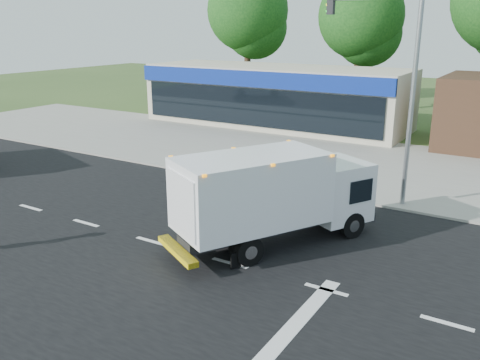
{
  "coord_description": "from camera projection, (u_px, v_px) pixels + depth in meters",
  "views": [
    {
      "loc": [
        7.27,
        -11.33,
        6.67
      ],
      "look_at": [
        -1.21,
        2.54,
        1.7
      ],
      "focal_mm": 38.0,
      "sensor_mm": 36.0,
      "label": 1
    }
  ],
  "objects": [
    {
      "name": "ems_box_truck",
      "position": [
        272.0,
        192.0,
        15.64
      ],
      "size": [
        5.08,
        6.96,
        3.01
      ],
      "rotation": [
        0.0,
        0.0,
        1.07
      ],
      "color": "black",
      "rests_on": "ground"
    },
    {
      "name": "traffic_signal_pole",
      "position": [
        396.0,
        75.0,
        18.41
      ],
      "size": [
        3.51,
        0.25,
        8.0
      ],
      "color": "gray",
      "rests_on": "ground"
    },
    {
      "name": "sidewalk",
      "position": [
        334.0,
        188.0,
        21.49
      ],
      "size": [
        60.0,
        2.4,
        0.12
      ],
      "primitive_type": "cube",
      "color": "gray",
      "rests_on": "ground"
    },
    {
      "name": "parking_apron",
      "position": [
        375.0,
        160.0,
        26.24
      ],
      "size": [
        60.0,
        9.0,
        0.02
      ],
      "primitive_type": "cube",
      "color": "gray",
      "rests_on": "ground"
    },
    {
      "name": "retail_strip_mall",
      "position": [
        275.0,
        96.0,
        34.98
      ],
      "size": [
        18.0,
        6.2,
        4.0
      ],
      "color": "#BEB79D",
      "rests_on": "ground"
    },
    {
      "name": "background_trees",
      "position": [
        432.0,
        15.0,
        36.07
      ],
      "size": [
        36.77,
        7.39,
        12.1
      ],
      "color": "#332114",
      "rests_on": "ground"
    },
    {
      "name": "ground",
      "position": [
        230.0,
        263.0,
        14.82
      ],
      "size": [
        120.0,
        120.0,
        0.0
      ],
      "primitive_type": "plane",
      "color": "#385123",
      "rests_on": "ground"
    },
    {
      "name": "lane_markings",
      "position": [
        246.0,
        295.0,
        13.04
      ],
      "size": [
        55.2,
        7.0,
        0.01
      ],
      "color": "silver",
      "rests_on": "road_asphalt"
    },
    {
      "name": "road_asphalt",
      "position": [
        230.0,
        263.0,
        14.82
      ],
      "size": [
        60.0,
        14.0,
        0.02
      ],
      "primitive_type": "cube",
      "color": "black",
      "rests_on": "ground"
    }
  ]
}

